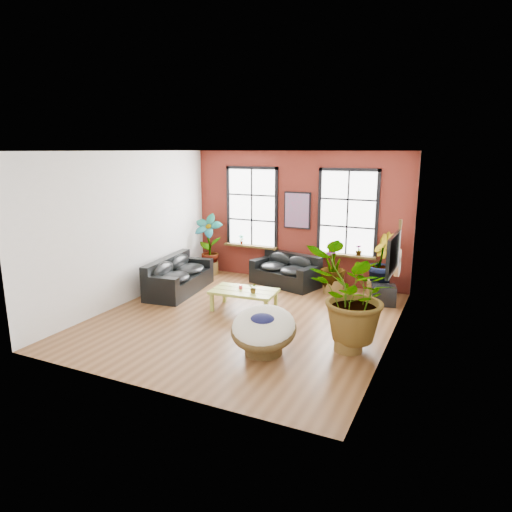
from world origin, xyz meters
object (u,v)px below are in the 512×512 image
at_px(coffee_table, 244,292).
at_px(papasan_chair, 264,329).
at_px(sofa_left, 178,277).
at_px(sofa_back, 286,271).

xyz_separation_m(coffee_table, papasan_chair, (1.31, -1.86, 0.04)).
xyz_separation_m(sofa_left, coffee_table, (2.14, -0.51, 0.02)).
xyz_separation_m(sofa_back, sofa_left, (-2.28, -1.73, 0.02)).
bearing_deg(sofa_back, coffee_table, -77.52).
bearing_deg(coffee_table, sofa_left, 162.32).
relative_size(sofa_back, coffee_table, 1.31).
distance_m(sofa_back, papasan_chair, 4.26).
distance_m(sofa_back, sofa_left, 2.86).
relative_size(coffee_table, papasan_chair, 1.10).
bearing_deg(papasan_chair, sofa_left, 135.36).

